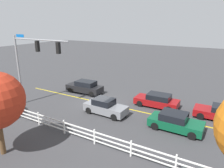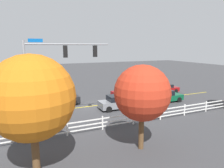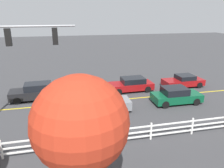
# 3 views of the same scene
# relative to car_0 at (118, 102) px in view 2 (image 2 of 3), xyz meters

# --- Properties ---
(ground_plane) EXTENTS (120.00, 120.00, 0.00)m
(ground_plane) POSITION_rel_car_0_xyz_m (2.36, -2.15, -0.71)
(ground_plane) COLOR #38383A
(lane_center_stripe) EXTENTS (28.00, 0.16, 0.01)m
(lane_center_stripe) POSITION_rel_car_0_xyz_m (-1.64, -2.15, -0.71)
(lane_center_stripe) COLOR gold
(lane_center_stripe) RESTS_ON ground_plane
(signal_assembly) EXTENTS (7.12, 0.38, 7.32)m
(signal_assembly) POSITION_rel_car_0_xyz_m (7.00, 2.22, 4.42)
(signal_assembly) COLOR gray
(signal_assembly) RESTS_ON ground_plane
(car_0) EXTENTS (4.20, 1.88, 1.51)m
(car_0) POSITION_rel_car_0_xyz_m (0.00, 0.00, 0.00)
(car_0) COLOR slate
(car_0) RESTS_ON ground_plane
(car_1) EXTENTS (4.46, 1.97, 1.40)m
(car_1) POSITION_rel_car_0_xyz_m (-3.68, -4.20, -0.03)
(car_1) COLOR maroon
(car_1) RESTS_ON ground_plane
(car_2) EXTENTS (4.63, 1.99, 1.53)m
(car_2) POSITION_rel_car_0_xyz_m (5.51, -4.00, 0.03)
(car_2) COLOR black
(car_2) RESTS_ON ground_plane
(car_3) EXTENTS (4.26, 2.01, 1.45)m
(car_3) POSITION_rel_car_0_xyz_m (-6.53, -0.29, -0.02)
(car_3) COLOR #0C4C2D
(car_3) RESTS_ON ground_plane
(car_4) EXTENTS (4.37, 1.99, 1.30)m
(car_4) POSITION_rel_car_0_xyz_m (-9.52, -4.20, -0.09)
(car_4) COLOR maroon
(car_4) RESTS_ON ground_plane
(white_rail_fence) EXTENTS (26.10, 0.10, 1.15)m
(white_rail_fence) POSITION_rel_car_0_xyz_m (-0.64, 4.76, -0.11)
(white_rail_fence) COLOR white
(white_rail_fence) RESTS_ON ground_plane
(tree_1) EXTENTS (3.65, 3.65, 5.62)m
(tree_1) POSITION_rel_car_0_xyz_m (2.55, 8.78, 3.07)
(tree_1) COLOR brown
(tree_1) RESTS_ON ground_plane
(tree_2) EXTENTS (4.45, 4.45, 6.40)m
(tree_2) POSITION_rel_car_0_xyz_m (9.15, 8.86, 3.45)
(tree_2) COLOR brown
(tree_2) RESTS_ON ground_plane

